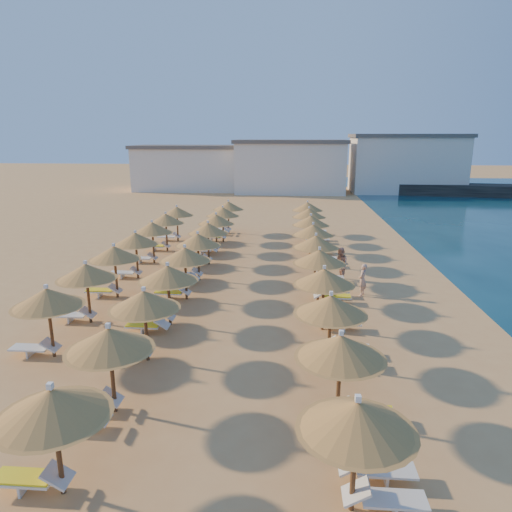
# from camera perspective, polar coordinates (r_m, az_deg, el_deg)

# --- Properties ---
(ground) EXTENTS (220.00, 220.00, 0.00)m
(ground) POSITION_cam_1_polar(r_m,az_deg,el_deg) (22.20, 1.45, -5.93)
(ground) COLOR tan
(ground) RESTS_ON ground
(jetty) EXTENTS (30.27, 7.91, 1.50)m
(jetty) POSITION_cam_1_polar(r_m,az_deg,el_deg) (69.15, 27.08, 7.31)
(jetty) COLOR black
(jetty) RESTS_ON ground
(hotel_blocks) EXTENTS (47.02, 10.50, 8.10)m
(hotel_blocks) POSITION_cam_1_polar(r_m,az_deg,el_deg) (66.93, 5.65, 11.19)
(hotel_blocks) COLOR white
(hotel_blocks) RESTS_ON ground
(parasol_row_east) EXTENTS (2.54, 31.18, 2.78)m
(parasol_row_east) POSITION_cam_1_polar(r_m,az_deg,el_deg) (23.35, 7.68, 0.79)
(parasol_row_east) COLOR brown
(parasol_row_east) RESTS_ON ground
(parasol_row_west) EXTENTS (2.54, 31.18, 2.78)m
(parasol_row_west) POSITION_cam_1_polar(r_m,az_deg,el_deg) (23.84, -8.02, 1.07)
(parasol_row_west) COLOR brown
(parasol_row_west) RESTS_ON ground
(parasol_row_inland) EXTENTS (2.54, 21.63, 2.78)m
(parasol_row_inland) POSITION_cam_1_polar(r_m,az_deg,el_deg) (26.28, -14.82, 2.00)
(parasol_row_inland) COLOR brown
(parasol_row_inland) RESTS_ON ground
(loungers) EXTENTS (13.18, 29.22, 0.66)m
(loungers) POSITION_cam_1_polar(r_m,az_deg,el_deg) (24.23, -3.70, -3.29)
(loungers) COLOR silver
(loungers) RESTS_ON ground
(beachgoer_a) EXTENTS (0.59, 0.71, 1.65)m
(beachgoer_a) POSITION_cam_1_polar(r_m,az_deg,el_deg) (23.63, 13.17, -2.91)
(beachgoer_a) COLOR tan
(beachgoer_a) RESTS_ON ground
(beachgoer_b) EXTENTS (0.94, 1.08, 1.88)m
(beachgoer_b) POSITION_cam_1_polar(r_m,az_deg,el_deg) (25.79, 10.50, -1.00)
(beachgoer_b) COLOR tan
(beachgoer_b) RESTS_ON ground
(beachgoer_c) EXTENTS (0.96, 1.09, 1.77)m
(beachgoer_c) POSITION_cam_1_polar(r_m,az_deg,el_deg) (31.96, 7.89, 2.07)
(beachgoer_c) COLOR tan
(beachgoer_c) RESTS_ON ground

